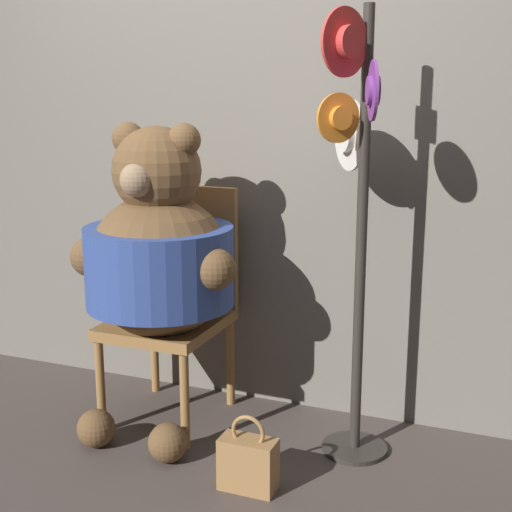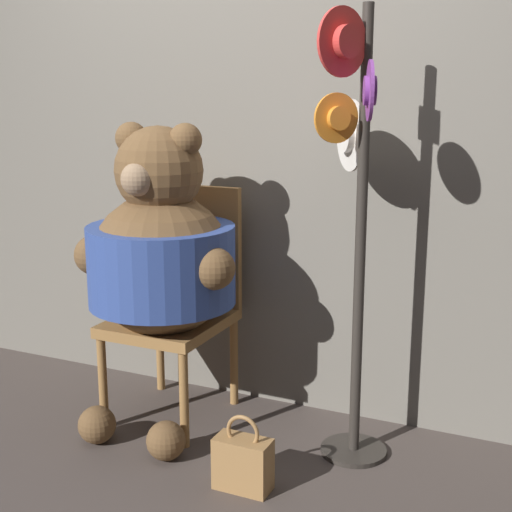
{
  "view_description": "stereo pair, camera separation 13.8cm",
  "coord_description": "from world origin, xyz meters",
  "px_view_note": "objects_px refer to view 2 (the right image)",
  "views": [
    {
      "loc": [
        1.31,
        -2.38,
        1.5
      ],
      "look_at": [
        0.24,
        0.31,
        0.83
      ],
      "focal_mm": 50.0,
      "sensor_mm": 36.0,
      "label": 1
    },
    {
      "loc": [
        1.44,
        -2.32,
        1.5
      ],
      "look_at": [
        0.24,
        0.31,
        0.83
      ],
      "focal_mm": 50.0,
      "sensor_mm": 36.0,
      "label": 2
    }
  ],
  "objects_px": {
    "teddy_bear": "(160,255)",
    "handbag_on_ground": "(243,462)",
    "chair": "(180,297)",
    "hat_display_rack": "(353,198)"
  },
  "relations": [
    {
      "from": "teddy_bear",
      "to": "handbag_on_ground",
      "type": "xyz_separation_m",
      "value": [
        0.56,
        -0.35,
        -0.69
      ]
    },
    {
      "from": "chair",
      "to": "teddy_bear",
      "type": "relative_size",
      "value": 0.78
    },
    {
      "from": "handbag_on_ground",
      "to": "teddy_bear",
      "type": "bearing_deg",
      "value": 148.14
    },
    {
      "from": "teddy_bear",
      "to": "hat_display_rack",
      "type": "xyz_separation_m",
      "value": [
        0.84,
        0.08,
        0.29
      ]
    },
    {
      "from": "teddy_bear",
      "to": "hat_display_rack",
      "type": "bearing_deg",
      "value": 5.37
    },
    {
      "from": "handbag_on_ground",
      "to": "hat_display_rack",
      "type": "bearing_deg",
      "value": 57.19
    },
    {
      "from": "hat_display_rack",
      "to": "handbag_on_ground",
      "type": "height_order",
      "value": "hat_display_rack"
    },
    {
      "from": "teddy_bear",
      "to": "handbag_on_ground",
      "type": "distance_m",
      "value": 0.96
    },
    {
      "from": "chair",
      "to": "handbag_on_ground",
      "type": "bearing_deg",
      "value": -42.69
    },
    {
      "from": "hat_display_rack",
      "to": "handbag_on_ground",
      "type": "bearing_deg",
      "value": -122.81
    }
  ]
}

